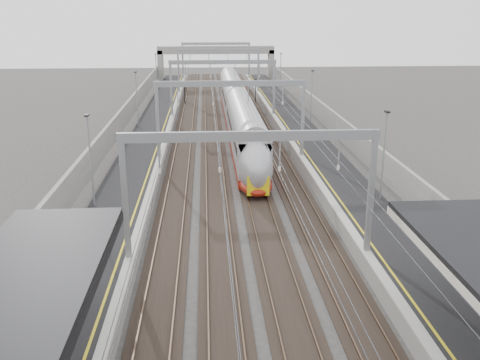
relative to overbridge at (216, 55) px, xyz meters
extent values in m
cube|color=black|center=(-8.00, -55.00, -4.81)|extent=(4.00, 120.00, 1.00)
cube|color=black|center=(8.00, -55.00, -4.81)|extent=(4.00, 120.00, 1.00)
cube|color=black|center=(-4.50, -55.00, -5.27)|extent=(2.40, 140.00, 0.08)
cube|color=brown|center=(-5.22, -55.00, -5.18)|extent=(0.07, 140.00, 0.14)
cube|color=brown|center=(-3.78, -55.00, -5.18)|extent=(0.07, 140.00, 0.14)
cube|color=black|center=(-1.50, -55.00, -5.27)|extent=(2.40, 140.00, 0.08)
cube|color=brown|center=(-2.22, -55.00, -5.18)|extent=(0.07, 140.00, 0.14)
cube|color=brown|center=(-0.78, -55.00, -5.18)|extent=(0.07, 140.00, 0.14)
cube|color=black|center=(1.50, -55.00, -5.27)|extent=(2.40, 140.00, 0.08)
cube|color=brown|center=(0.78, -55.00, -5.18)|extent=(0.07, 140.00, 0.14)
cube|color=brown|center=(2.22, -55.00, -5.18)|extent=(0.07, 140.00, 0.14)
cube|color=black|center=(4.50, -55.00, -5.27)|extent=(2.40, 140.00, 0.08)
cube|color=brown|center=(3.78, -55.00, -5.18)|extent=(0.07, 140.00, 0.14)
cube|color=brown|center=(5.22, -55.00, -5.18)|extent=(0.07, 140.00, 0.14)
cube|color=gray|center=(-6.30, -78.00, -1.01)|extent=(0.28, 0.28, 6.60)
cube|color=gray|center=(6.30, -78.00, -1.01)|extent=(0.28, 0.28, 6.60)
cube|color=gray|center=(0.00, -78.00, 2.04)|extent=(13.00, 0.25, 0.50)
cube|color=gray|center=(-6.30, -58.00, -1.01)|extent=(0.28, 0.28, 6.60)
cube|color=gray|center=(6.30, -58.00, -1.01)|extent=(0.28, 0.28, 6.60)
cube|color=gray|center=(0.00, -58.00, 2.04)|extent=(13.00, 0.25, 0.50)
cube|color=gray|center=(-6.30, -38.00, -1.01)|extent=(0.28, 0.28, 6.60)
cube|color=gray|center=(6.30, -38.00, -1.01)|extent=(0.28, 0.28, 6.60)
cube|color=gray|center=(0.00, -38.00, 2.04)|extent=(13.00, 0.25, 0.50)
cube|color=gray|center=(-6.30, -18.00, -1.01)|extent=(0.28, 0.28, 6.60)
cube|color=gray|center=(6.30, -18.00, -1.01)|extent=(0.28, 0.28, 6.60)
cube|color=gray|center=(0.00, -18.00, 2.04)|extent=(13.00, 0.25, 0.50)
cube|color=gray|center=(-6.30, 0.00, -1.01)|extent=(0.28, 0.28, 6.60)
cube|color=gray|center=(6.30, 0.00, -1.01)|extent=(0.28, 0.28, 6.60)
cube|color=gray|center=(0.00, 0.00, 2.04)|extent=(13.00, 0.25, 0.50)
cylinder|color=#262628|center=(-4.50, -50.00, 0.19)|extent=(0.03, 140.00, 0.03)
cylinder|color=#262628|center=(-1.50, -50.00, 0.19)|extent=(0.03, 140.00, 0.03)
cylinder|color=#262628|center=(1.50, -50.00, 0.19)|extent=(0.03, 140.00, 0.03)
cylinder|color=#262628|center=(4.50, -50.00, 0.19)|extent=(0.03, 140.00, 0.03)
cylinder|color=black|center=(-9.70, -86.00, -2.31)|extent=(0.20, 0.20, 4.00)
cube|color=slate|center=(0.00, 0.00, 0.89)|extent=(22.00, 2.20, 1.40)
cube|color=slate|center=(-10.50, 0.00, -2.21)|extent=(1.00, 2.20, 6.20)
cube|color=slate|center=(10.50, 0.00, -2.21)|extent=(1.00, 2.20, 6.20)
cube|color=slate|center=(-11.20, -55.00, -3.71)|extent=(0.30, 120.00, 3.20)
cube|color=slate|center=(11.20, -55.00, -3.71)|extent=(0.30, 120.00, 3.20)
cube|color=maroon|center=(1.50, -54.26, -4.73)|extent=(2.57, 21.87, 0.76)
cube|color=#9F9FA4|center=(1.50, -54.26, -2.92)|extent=(2.57, 21.87, 2.85)
cube|color=black|center=(1.50, -61.92, -5.04)|extent=(1.90, 2.28, 0.48)
cube|color=maroon|center=(1.50, -32.01, -4.73)|extent=(2.57, 21.87, 0.76)
cube|color=#9F9FA4|center=(1.50, -32.01, -2.92)|extent=(2.57, 21.87, 2.85)
cube|color=black|center=(1.50, -39.66, -5.04)|extent=(1.90, 2.28, 0.48)
ellipsoid|color=#9F9FA4|center=(1.50, -65.39, -3.21)|extent=(2.57, 4.95, 3.99)
cube|color=yellow|center=(1.50, -67.43, -4.06)|extent=(1.62, 0.12, 1.43)
cube|color=black|center=(1.50, -67.00, -2.64)|extent=(1.52, 0.55, 0.90)
cylinder|color=black|center=(-5.20, -24.65, -3.81)|extent=(0.12, 0.12, 3.00)
cube|color=black|center=(-5.20, -24.65, -2.21)|extent=(0.32, 0.22, 0.75)
sphere|color=#0CE526|center=(-5.20, -24.78, -2.06)|extent=(0.16, 0.16, 0.16)
cylinder|color=black|center=(3.20, -31.06, -3.81)|extent=(0.12, 0.12, 3.00)
cube|color=black|center=(3.20, -31.06, -2.21)|extent=(0.32, 0.22, 0.75)
sphere|color=red|center=(3.20, -31.19, -2.06)|extent=(0.16, 0.16, 0.16)
cylinder|color=black|center=(5.40, -23.17, -3.81)|extent=(0.12, 0.12, 3.00)
cube|color=black|center=(5.40, -23.17, -2.21)|extent=(0.32, 0.22, 0.75)
sphere|color=red|center=(5.40, -23.30, -2.06)|extent=(0.16, 0.16, 0.16)
camera|label=1|loc=(-2.16, -103.63, 7.92)|focal=40.00mm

